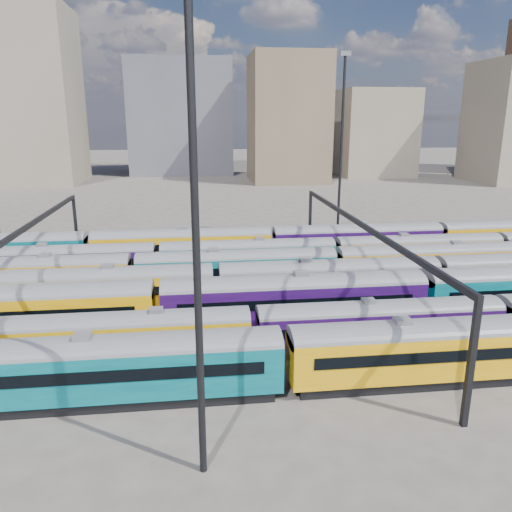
{
  "coord_description": "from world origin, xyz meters",
  "views": [
    {
      "loc": [
        -4.96,
        -43.54,
        17.15
      ],
      "look_at": [
        1.24,
        7.26,
        3.0
      ],
      "focal_mm": 35.0,
      "sensor_mm": 36.0,
      "label": 1
    }
  ],
  "objects": [
    {
      "name": "ground",
      "position": [
        0.0,
        0.0,
        0.0
      ],
      "size": [
        500.0,
        500.0,
        0.0
      ],
      "primitive_type": "plane",
      "color": "#443E39",
      "rests_on": "ground"
    },
    {
      "name": "rake_0",
      "position": [
        11.05,
        -15.0,
        2.75
      ],
      "size": [
        106.01,
        3.1,
        5.23
      ],
      "color": "black",
      "rests_on": "ground"
    },
    {
      "name": "rake_1",
      "position": [
        8.51,
        -10.0,
        2.46
      ],
      "size": [
        133.49,
        2.79,
        4.69
      ],
      "color": "black",
      "rests_on": "ground"
    },
    {
      "name": "rake_2",
      "position": [
        -19.54,
        -5.0,
        2.9
      ],
      "size": [
        156.89,
        3.28,
        5.53
      ],
      "color": "black",
      "rests_on": "ground"
    },
    {
      "name": "rake_3",
      "position": [
        7.28,
        0.0,
        2.74
      ],
      "size": [
        148.23,
        3.1,
        5.22
      ],
      "color": "black",
      "rests_on": "ground"
    },
    {
      "name": "rake_4",
      "position": [
        -11.36,
        5.0,
        2.67
      ],
      "size": [
        123.7,
        3.02,
        5.08
      ],
      "color": "black",
      "rests_on": "ground"
    },
    {
      "name": "rake_5",
      "position": [
        10.66,
        10.0,
        2.57
      ],
      "size": [
        119.1,
        2.91,
        4.89
      ],
      "color": "black",
      "rests_on": "ground"
    },
    {
      "name": "rake_6",
      "position": [
        -17.53,
        15.0,
        2.79
      ],
      "size": [
        129.07,
        3.15,
        5.31
      ],
      "color": "black",
      "rests_on": "ground"
    },
    {
      "name": "gantry_1",
      "position": [
        -20.0,
        0.0,
        6.79
      ],
      "size": [
        0.35,
        40.35,
        8.03
      ],
      "color": "black",
      "rests_on": "ground"
    },
    {
      "name": "gantry_2",
      "position": [
        10.0,
        0.0,
        6.79
      ],
      "size": [
        0.35,
        40.35,
        8.03
      ],
      "color": "black",
      "rests_on": "ground"
    },
    {
      "name": "mast_2",
      "position": [
        -5.0,
        -22.0,
        13.97
      ],
      "size": [
        1.4,
        0.5,
        25.6
      ],
      "color": "black",
      "rests_on": "ground"
    },
    {
      "name": "mast_3",
      "position": [
        15.0,
        24.0,
        13.97
      ],
      "size": [
        1.4,
        0.5,
        25.6
      ],
      "color": "black",
      "rests_on": "ground"
    }
  ]
}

